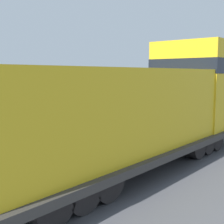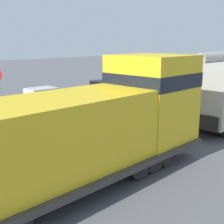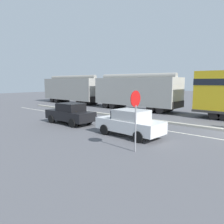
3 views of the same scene
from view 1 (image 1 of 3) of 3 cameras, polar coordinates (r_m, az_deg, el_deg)
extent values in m
plane|color=#56565B|center=(14.38, -10.79, -4.93)|extent=(120.00, 120.00, 0.00)
cube|color=#B2AD9E|center=(18.66, 3.65, -1.81)|extent=(0.36, 36.00, 0.16)
cube|color=silver|center=(20.18, -1.83, -1.35)|extent=(0.14, 36.00, 0.01)
cube|color=gold|center=(9.06, 1.48, 0.35)|extent=(2.70, 9.86, 2.40)
cube|color=gold|center=(13.29, 15.14, 4.63)|extent=(2.80, 2.80, 3.50)
cube|color=black|center=(13.28, 15.25, 8.03)|extent=(2.83, 2.83, 0.56)
cube|color=#383533|center=(9.74, 3.68, -6.36)|extent=(3.10, 11.60, 0.20)
cylinder|color=#4C4947|center=(9.78, 3.67, -7.21)|extent=(1.10, 3.00, 1.10)
cylinder|color=black|center=(13.14, 14.11, -3.93)|extent=(2.40, 1.00, 1.00)
cylinder|color=black|center=(12.44, 12.48, -4.50)|extent=(2.40, 1.00, 1.00)
cylinder|color=black|center=(11.75, 10.65, -5.14)|extent=(2.40, 1.00, 1.00)
cylinder|color=black|center=(8.07, -6.67, -10.73)|extent=(2.40, 1.00, 1.00)
cylinder|color=black|center=(7.58, -11.18, -12.03)|extent=(2.40, 1.00, 1.00)
cylinder|color=black|center=(7.14, -16.34, -13.40)|extent=(2.40, 1.00, 1.00)
cube|color=silver|center=(21.33, -9.40, 0.82)|extent=(1.90, 4.28, 0.70)
cube|color=beige|center=(21.18, -9.76, 2.54)|extent=(1.59, 1.97, 0.60)
cube|color=#1E232D|center=(21.81, -7.66, 2.57)|extent=(1.43, 0.19, 0.51)
cylinder|color=black|center=(22.81, -8.04, 0.36)|extent=(0.25, 0.65, 0.64)
cylinder|color=black|center=(21.58, -5.33, 0.02)|extent=(0.25, 0.65, 0.64)
cylinder|color=black|center=(21.28, -13.49, -0.24)|extent=(0.25, 0.65, 0.64)
cylinder|color=black|center=(19.96, -10.92, -0.65)|extent=(0.25, 0.65, 0.64)
cube|color=black|center=(25.43, 0.84, 1.91)|extent=(1.72, 4.21, 0.70)
cube|color=black|center=(25.26, 0.63, 3.36)|extent=(1.51, 1.91, 0.60)
cube|color=#1E232D|center=(26.05, 2.02, 3.36)|extent=(1.43, 0.13, 0.51)
cylinder|color=black|center=(26.98, 1.25, 1.46)|extent=(0.22, 0.64, 0.64)
cylinder|color=black|center=(26.01, 4.03, 1.24)|extent=(0.22, 0.64, 0.64)
cylinder|color=black|center=(25.01, -2.48, 1.01)|extent=(0.22, 0.64, 0.64)
cylinder|color=black|center=(23.95, 0.38, 0.75)|extent=(0.22, 0.64, 0.64)
torus|color=black|center=(13.24, -4.70, -4.41)|extent=(0.62, 0.33, 0.66)
torus|color=black|center=(13.63, -8.86, -4.14)|extent=(0.62, 0.33, 0.66)
cylinder|color=silver|center=(13.37, -6.82, -3.01)|extent=(0.74, 0.38, 0.05)
cylinder|color=silver|center=(13.36, -6.42, -3.80)|extent=(0.46, 0.25, 0.36)
cylinder|color=silver|center=(13.43, -7.70, -2.33)|extent=(0.04, 0.04, 0.30)
cylinder|color=silver|center=(13.17, -5.05, -2.04)|extent=(0.23, 0.45, 0.04)
cylinder|color=#38476B|center=(13.50, -7.14, -2.71)|extent=(0.33, 0.25, 0.52)
cylinder|color=#38476B|center=(13.31, -7.47, -2.85)|extent=(0.30, 0.24, 0.52)
cube|color=#338C4C|center=(13.30, -7.06, -0.58)|extent=(0.44, 0.45, 0.57)
sphere|color=beige|center=(13.23, -6.81, 1.08)|extent=(0.22, 0.22, 0.22)
cylinder|color=white|center=(13.22, -6.81, 1.51)|extent=(0.22, 0.22, 0.05)
cylinder|color=#338C4C|center=(13.37, -6.01, -0.53)|extent=(0.46, 0.27, 0.36)
cylinder|color=#338C4C|center=(13.08, -6.52, -0.71)|extent=(0.46, 0.27, 0.36)
cylinder|color=gray|center=(21.90, -17.23, 1.89)|extent=(0.07, 0.07, 2.20)
cylinder|color=red|center=(21.83, -17.32, 5.55)|extent=(0.76, 0.03, 0.76)
cylinder|color=white|center=(21.84, -17.29, 5.56)|extent=(0.48, 0.01, 0.48)
camera|label=2|loc=(3.35, 87.02, 32.74)|focal=50.00mm
camera|label=3|loc=(27.28, -37.30, 6.34)|focal=35.00mm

